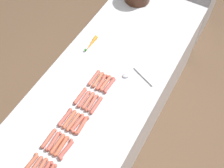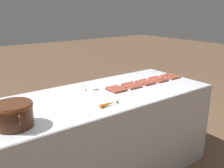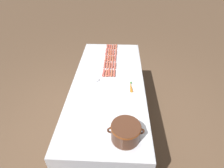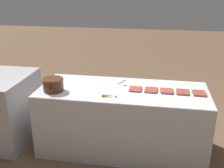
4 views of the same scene
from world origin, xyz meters
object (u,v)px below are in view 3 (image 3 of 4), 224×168
(carrot, at_px, (131,87))
(hot_dog_24, at_px, (104,73))
(hot_dog_0, at_px, (116,47))
(hot_dog_14, at_px, (109,73))
(hot_dog_21, at_px, (107,52))
(hot_dog_17, at_px, (108,58))
(hot_dog_10, at_px, (112,47))
(hot_dog_16, at_px, (109,52))
(hot_dog_23, at_px, (105,65))
(hot_dog_1, at_px, (116,53))
(hot_dog_6, at_px, (113,52))
(hot_dog_18, at_px, (107,65))
(hot_dog_20, at_px, (107,47))
(hot_dog_22, at_px, (106,58))
(hot_dog_8, at_px, (112,65))
(hot_dog_12, at_px, (111,58))
(hot_dog_9, at_px, (112,73))
(serving_spoon, at_px, (94,81))
(bean_pot, at_px, (126,131))
(hot_dog_15, at_px, (109,47))
(hot_dog_7, at_px, (113,58))
(hot_dog_19, at_px, (106,73))
(hot_dog_4, at_px, (114,73))
(hot_dog_3, at_px, (115,65))
(hot_dog_11, at_px, (111,52))
(hot_dog_2, at_px, (115,58))
(hot_dog_13, at_px, (110,65))

(carrot, bearing_deg, hot_dog_24, -39.29)
(hot_dog_0, distance_m, hot_dog_14, 0.77)
(hot_dog_21, distance_m, carrot, 0.93)
(hot_dog_21, bearing_deg, hot_dog_17, 101.47)
(hot_dog_10, bearing_deg, hot_dog_16, 80.45)
(hot_dog_16, distance_m, hot_dog_23, 0.38)
(hot_dog_1, height_order, hot_dog_6, same)
(hot_dog_14, distance_m, hot_dog_24, 0.07)
(hot_dog_18, height_order, hot_dog_20, same)
(hot_dog_0, height_order, hot_dog_21, same)
(hot_dog_22, bearing_deg, hot_dog_0, -109.91)
(hot_dog_24, bearing_deg, hot_dog_21, -89.57)
(hot_dog_8, height_order, hot_dog_12, same)
(hot_dog_9, height_order, serving_spoon, hot_dog_9)
(hot_dog_12, xyz_separation_m, hot_dog_24, (0.07, 0.39, 0.00))
(hot_dog_16, bearing_deg, hot_dog_20, -79.08)
(hot_dog_21, relative_size, bean_pot, 0.51)
(hot_dog_15, bearing_deg, hot_dog_12, 95.91)
(hot_dog_9, height_order, hot_dog_16, same)
(hot_dog_7, xyz_separation_m, hot_dog_19, (0.07, 0.39, 0.00))
(hot_dog_4, xyz_separation_m, hot_dog_15, (0.11, -0.77, 0.00))
(hot_dog_3, bearing_deg, hot_dog_10, -82.69)
(hot_dog_7, distance_m, hot_dog_8, 0.19)
(hot_dog_3, relative_size, hot_dog_7, 1.00)
(hot_dog_8, bearing_deg, hot_dog_12, -80.48)
(hot_dog_3, height_order, carrot, carrot)
(hot_dog_7, xyz_separation_m, hot_dog_17, (0.07, 0.00, 0.00))
(hot_dog_3, relative_size, serving_spoon, 0.63)
(hot_dog_11, height_order, bean_pot, bean_pot)
(hot_dog_8, distance_m, hot_dog_17, 0.20)
(hot_dog_16, xyz_separation_m, hot_dog_21, (0.04, -0.00, 0.00))
(hot_dog_8, xyz_separation_m, hot_dog_19, (0.07, 0.20, 0.00))
(hot_dog_0, distance_m, hot_dog_20, 0.14)
(hot_dog_16, relative_size, hot_dog_19, 1.00)
(hot_dog_2, relative_size, hot_dog_9, 1.00)
(hot_dog_2, height_order, carrot, carrot)
(hot_dog_7, bearing_deg, hot_dog_13, 80.00)
(hot_dog_9, xyz_separation_m, hot_dog_16, (0.07, -0.58, 0.00))
(hot_dog_20, xyz_separation_m, serving_spoon, (0.10, 0.94, -0.01))
(hot_dog_16, bearing_deg, hot_dog_2, 118.80)
(hot_dog_20, distance_m, hot_dog_22, 0.39)
(hot_dog_17, xyz_separation_m, hot_dog_21, (0.04, -0.19, 0.00))
(hot_dog_23, bearing_deg, hot_dog_19, 101.20)
(hot_dog_0, distance_m, carrot, 1.08)
(hot_dog_0, bearing_deg, hot_dog_17, 74.82)
(hot_dog_4, distance_m, hot_dog_19, 0.10)
(hot_dog_15, height_order, hot_dog_20, same)
(hot_dog_0, bearing_deg, serving_spoon, 75.32)
(hot_dog_6, xyz_separation_m, hot_dog_20, (0.10, -0.19, 0.00))
(hot_dog_8, xyz_separation_m, hot_dog_12, (0.03, -0.19, 0.00))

